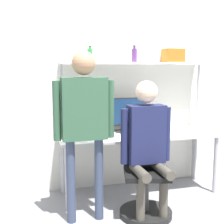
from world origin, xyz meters
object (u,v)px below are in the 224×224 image
laptop (137,131)px  bottle_purple (134,55)px  office_chair (146,188)px  bottle_green (90,55)px  person_standing (84,114)px  monitor (124,114)px  cell_phone (157,135)px  storage_box (173,56)px  person_seated (147,138)px

laptop → bottle_purple: 0.96m
office_chair → bottle_green: bottle_green is taller
laptop → bottle_purple: size_ratio=1.39×
laptop → person_standing: person_standing is taller
monitor → laptop: size_ratio=2.13×
person_standing → bottle_purple: bearing=44.0°
cell_phone → office_chair: office_chair is taller
monitor → storage_box: 1.00m
person_seated → bottle_green: 1.27m
cell_phone → person_standing: person_standing is taller
cell_phone → bottle_purple: 1.03m
person_seated → bottle_green: bearing=117.2°
bottle_green → storage_box: size_ratio=0.78×
monitor → bottle_green: 0.84m
laptop → person_seated: size_ratio=0.20×
monitor → storage_box: storage_box is taller
person_standing → laptop: bearing=31.7°
person_standing → storage_box: size_ratio=7.00×
person_seated → bottle_green: bottle_green is taller
office_chair → person_seated: 0.56m
office_chair → person_seated: person_seated is taller
storage_box → person_standing: bearing=-150.3°
cell_phone → person_seated: person_seated is taller
person_seated → bottle_purple: 1.21m
monitor → office_chair: 1.03m
bottle_green → cell_phone: bearing=-23.5°
person_seated → storage_box: size_ratio=5.82×
monitor → office_chair: monitor is taller
laptop → person_standing: 0.89m
monitor → storage_box: bearing=2.3°
person_standing → bottle_purple: bottle_purple is taller
monitor → storage_box: size_ratio=2.48×
person_standing → storage_box: 1.63m
bottle_green → person_seated: bearing=-62.8°
bottle_purple → storage_box: bottle_purple is taller
monitor → person_standing: (-0.63, -0.72, 0.13)m
person_standing → storage_box: storage_box is taller
laptop → storage_box: size_ratio=1.17×
laptop → cell_phone: (0.25, -0.02, -0.06)m
office_chair → bottle_purple: bottle_purple is taller
cell_phone → storage_box: storage_box is taller
laptop → storage_box: bearing=27.2°
person_seated → bottle_purple: size_ratio=6.92×
bottle_purple → person_standing: bearing=-136.0°
cell_phone → bottle_green: (-0.75, 0.33, 0.96)m
office_chair → laptop: bearing=82.2°
laptop → cell_phone: bearing=-4.4°
office_chair → bottle_green: size_ratio=4.90×
person_standing → bottle_purple: 1.24m
monitor → cell_phone: size_ratio=4.09×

